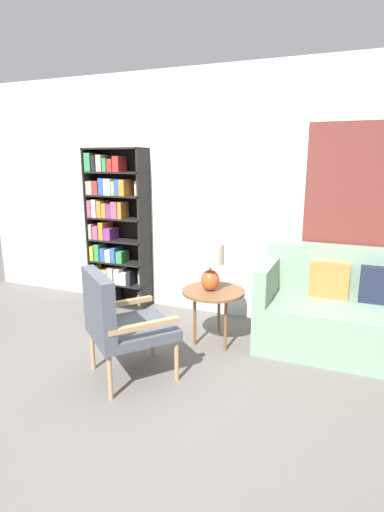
{
  "coord_description": "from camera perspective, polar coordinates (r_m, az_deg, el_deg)",
  "views": [
    {
      "loc": [
        1.46,
        -2.18,
        1.74
      ],
      "look_at": [
        0.15,
        1.06,
        0.9
      ],
      "focal_mm": 28.0,
      "sensor_mm": 36.0,
      "label": 1
    }
  ],
  "objects": [
    {
      "name": "ground_plane",
      "position": [
        3.15,
        -10.4,
        -20.31
      ],
      "size": [
        14.0,
        14.0,
        0.0
      ],
      "primitive_type": "plane",
      "color": "#66605B"
    },
    {
      "name": "couch",
      "position": [
        4.02,
        21.82,
        -7.66
      ],
      "size": [
        1.66,
        0.84,
        0.93
      ],
      "color": "gray",
      "rests_on": "ground_plane"
    },
    {
      "name": "bookshelf",
      "position": [
        4.87,
        -11.1,
        3.78
      ],
      "size": [
        0.73,
        0.3,
        1.88
      ],
      "color": "black",
      "rests_on": "ground_plane"
    },
    {
      "name": "side_table",
      "position": [
        3.8,
        3.06,
        -5.63
      ],
      "size": [
        0.59,
        0.59,
        0.55
      ],
      "color": "brown",
      "rests_on": "ground_plane"
    },
    {
      "name": "table_lamp",
      "position": [
        3.71,
        2.65,
        -0.95
      ],
      "size": [
        0.25,
        0.25,
        0.45
      ],
      "color": "#C65128",
      "rests_on": "side_table"
    },
    {
      "name": "armchair",
      "position": [
        3.25,
        -10.57,
        -8.76
      ],
      "size": [
        0.85,
        0.86,
        0.91
      ],
      "color": "tan",
      "rests_on": "ground_plane"
    },
    {
      "name": "wall_back",
      "position": [
        4.46,
        3.47,
        8.52
      ],
      "size": [
        6.4,
        0.08,
        2.7
      ],
      "color": "silver",
      "rests_on": "ground_plane"
    }
  ]
}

